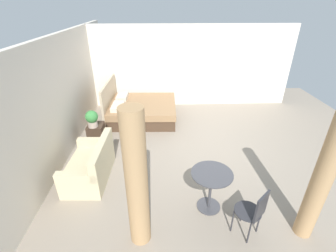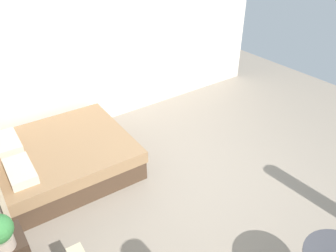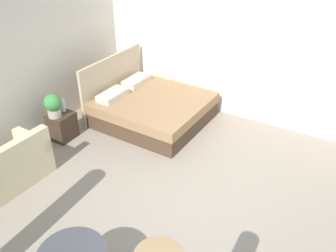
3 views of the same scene
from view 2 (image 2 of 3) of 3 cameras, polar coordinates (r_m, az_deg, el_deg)
ground_plane at (r=4.98m, az=7.66°, el=-10.77°), size 8.52×9.56×0.02m
wall_right at (r=6.28m, az=-8.94°, el=12.69°), size 0.12×6.56×2.61m
bed at (r=5.31m, az=-18.36°, el=-5.20°), size 1.85×2.03×1.16m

